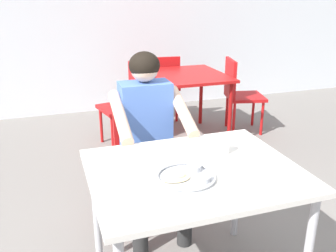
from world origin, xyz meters
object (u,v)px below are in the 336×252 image
(thali_tray, at_px, (187,176))
(diner_foreground, at_px, (149,129))
(table_foreground, at_px, (194,183))
(chair_foreground, at_px, (142,150))
(table_background_red, at_px, (185,82))
(chair_red_left, at_px, (128,100))
(drinking_cup, at_px, (223,145))
(chair_red_far, at_px, (162,83))
(chair_red_right, at_px, (239,91))

(thali_tray, xyz_separation_m, diner_foreground, (0.03, 0.77, -0.04))
(table_foreground, relative_size, chair_foreground, 1.26)
(diner_foreground, bearing_deg, table_background_red, 60.77)
(diner_foreground, relative_size, chair_red_left, 1.42)
(drinking_cup, bearing_deg, chair_red_far, 79.43)
(thali_tray, relative_size, chair_red_far, 0.34)
(chair_red_left, distance_m, chair_red_far, 0.82)
(diner_foreground, bearing_deg, thali_tray, -91.93)
(chair_red_right, xyz_separation_m, chair_red_far, (-0.73, 0.64, -0.00))
(table_foreground, distance_m, chair_red_far, 2.91)
(chair_foreground, bearing_deg, chair_red_far, 68.08)
(thali_tray, height_order, chair_red_right, chair_red_right)
(drinking_cup, relative_size, chair_red_right, 0.10)
(table_background_red, bearing_deg, chair_red_right, 0.70)
(thali_tray, bearing_deg, chair_red_left, 84.43)
(diner_foreground, distance_m, chair_red_right, 2.12)
(chair_red_left, xyz_separation_m, chair_red_far, (0.57, 0.59, 0.00))
(drinking_cup, height_order, chair_red_left, chair_red_left)
(drinking_cup, bearing_deg, chair_red_left, 91.94)
(table_foreground, bearing_deg, drinking_cup, 30.06)
(chair_foreground, relative_size, diner_foreground, 0.68)
(diner_foreground, distance_m, chair_red_far, 2.27)
(table_foreground, height_order, chair_red_far, chair_red_far)
(thali_tray, height_order, chair_foreground, chair_foreground)
(drinking_cup, distance_m, chair_foreground, 0.88)
(thali_tray, xyz_separation_m, table_background_red, (0.85, 2.25, -0.11))
(table_foreground, xyz_separation_m, thali_tray, (-0.07, -0.08, 0.09))
(table_background_red, relative_size, chair_red_left, 1.03)
(chair_red_right, bearing_deg, drinking_cup, -121.09)
(table_foreground, xyz_separation_m, chair_red_far, (0.73, 2.81, -0.18))
(drinking_cup, bearing_deg, chair_foreground, 109.06)
(chair_foreground, bearing_deg, drinking_cup, -70.94)
(diner_foreground, bearing_deg, chair_red_far, 70.05)
(table_foreground, xyz_separation_m, chair_foreground, (-0.04, 0.90, -0.19))
(thali_tray, bearing_deg, table_foreground, 50.45)
(table_foreground, relative_size, chair_red_right, 1.22)
(chair_red_right, bearing_deg, thali_tray, -124.09)
(table_foreground, distance_m, diner_foreground, 0.69)
(chair_foreground, xyz_separation_m, table_background_red, (0.82, 1.26, 0.17))
(drinking_cup, bearing_deg, table_background_red, 74.75)
(chair_foreground, relative_size, table_background_red, 0.93)
(chair_red_right, height_order, chair_red_far, chair_red_right)
(chair_red_right, bearing_deg, chair_foreground, -139.79)
(table_background_red, relative_size, chair_red_right, 1.04)
(chair_foreground, height_order, chair_red_far, chair_red_far)
(drinking_cup, height_order, table_background_red, drinking_cup)
(chair_foreground, height_order, chair_red_right, chair_red_right)
(thali_tray, bearing_deg, table_background_red, 69.28)
(drinking_cup, relative_size, table_background_red, 0.10)
(table_background_red, relative_size, chair_red_far, 1.07)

